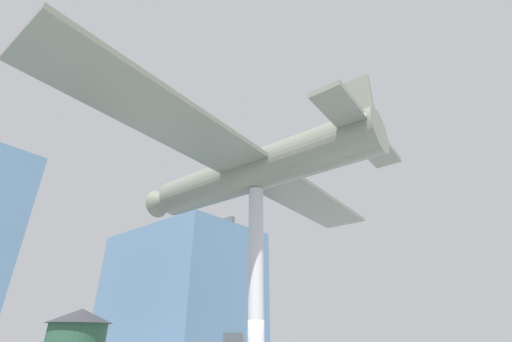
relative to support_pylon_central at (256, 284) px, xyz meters
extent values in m
cube|color=slate|center=(8.97, 15.42, 1.35)|extent=(8.26, 11.80, 10.02)
cube|color=#51565B|center=(8.97, 15.42, 6.66)|extent=(0.36, 11.21, 0.60)
cylinder|color=#B7B7BC|center=(0.00, 0.00, 0.00)|extent=(0.57, 0.57, 7.32)
cylinder|color=slate|center=(0.00, 0.00, 4.49)|extent=(2.15, 10.38, 1.66)
cube|color=slate|center=(0.00, 0.00, 4.49)|extent=(17.88, 3.24, 0.18)
cube|color=slate|center=(0.22, -4.53, 4.61)|extent=(5.73, 1.27, 0.18)
cube|color=slate|center=(0.22, -4.53, 5.76)|extent=(0.23, 1.11, 2.21)
cone|color=slate|center=(-0.28, 5.76, 4.49)|extent=(1.47, 1.28, 1.41)
sphere|color=black|center=(-0.31, 6.54, 4.49)|extent=(0.44, 0.44, 0.44)
cone|color=#2D2D33|center=(-6.50, -1.17, -1.35)|extent=(1.16, 1.16, 0.25)
camera|label=1|loc=(-9.72, -8.10, -1.73)|focal=24.00mm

